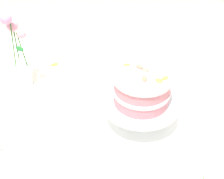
{
  "coord_description": "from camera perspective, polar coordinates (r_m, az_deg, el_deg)",
  "views": [
    {
      "loc": [
        0.3,
        -0.97,
        1.62
      ],
      "look_at": [
        0.08,
        -0.01,
        0.86
      ],
      "focal_mm": 52.63,
      "sensor_mm": 36.0,
      "label": 1
    }
  ],
  "objects": [
    {
      "name": "cake_stand",
      "position": [
        1.23,
        5.01,
        -2.68
      ],
      "size": [
        0.29,
        0.29,
        0.1
      ],
      "color": "silver",
      "rests_on": "linen_napkin"
    },
    {
      "name": "linen_napkin",
      "position": [
        1.29,
        4.82,
        -5.46
      ],
      "size": [
        0.39,
        0.39,
        0.0
      ],
      "primitive_type": "cube",
      "rotation": [
        0.0,
        0.0,
        0.25
      ],
      "color": "white",
      "rests_on": "dining_table"
    },
    {
      "name": "flower_vase",
      "position": [
        1.46,
        -15.69,
        4.67
      ],
      "size": [
        0.1,
        0.1,
        0.35
      ],
      "color": "silver",
      "rests_on": "dining_table"
    },
    {
      "name": "layer_cake",
      "position": [
        1.18,
        5.22,
        0.23
      ],
      "size": [
        0.21,
        0.21,
        0.13
      ],
      "color": "#CC7A84",
      "rests_on": "cake_stand"
    },
    {
      "name": "loose_petal_0",
      "position": [
        1.62,
        -9.96,
        4.32
      ],
      "size": [
        0.05,
        0.05,
        0.01
      ],
      "primitive_type": "ellipsoid",
      "rotation": [
        0.0,
        0.0,
        3.89
      ],
      "color": "orange",
      "rests_on": "dining_table"
    },
    {
      "name": "dining_table",
      "position": [
        1.38,
        -3.31,
        -7.05
      ],
      "size": [
        1.4,
        1.0,
        0.74
      ],
      "color": "white",
      "rests_on": "ground"
    }
  ]
}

